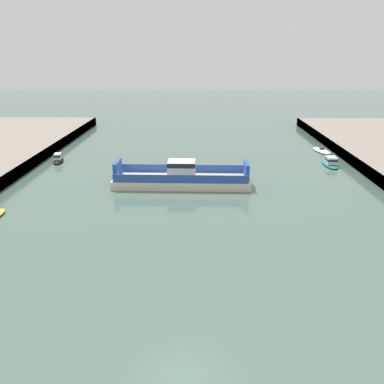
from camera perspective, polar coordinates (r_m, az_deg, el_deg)
name	(u,v)px	position (r m, az deg, el deg)	size (l,w,h in m)	color
ground_plane	(184,377)	(26.90, -1.05, -22.70)	(400.00, 400.00, 0.00)	#4C6656
chain_ferry	(182,178)	(60.15, -1.34, 1.85)	(18.57, 5.96, 3.42)	beige
moored_boat_near_right	(331,162)	(74.34, 17.43, 3.70)	(2.35, 6.38, 1.46)	#237075
moored_boat_mid_left	(58,159)	(76.52, -16.85, 4.13)	(2.18, 5.00, 1.49)	black
moored_boat_upstream_a	(322,150)	(84.53, 16.36, 5.16)	(3.09, 6.54, 0.88)	white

